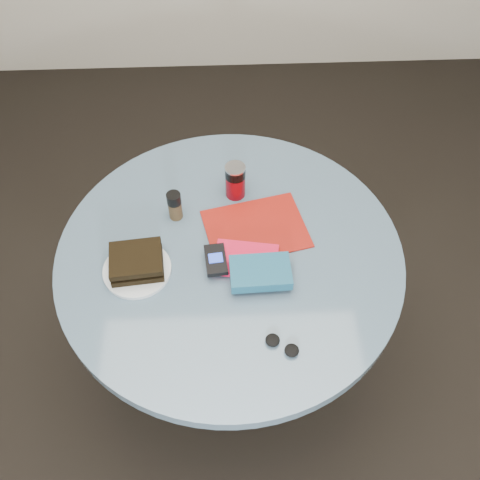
{
  "coord_description": "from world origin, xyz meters",
  "views": [
    {
      "loc": [
        -0.01,
        -0.91,
        1.99
      ],
      "look_at": [
        0.03,
        0.0,
        0.8
      ],
      "focal_mm": 40.0,
      "sensor_mm": 36.0,
      "label": 1
    }
  ],
  "objects_px": {
    "plate": "(137,270)",
    "table": "(230,282)",
    "sandwich": "(137,262)",
    "soda_can": "(235,181)",
    "pepper_grinder": "(175,205)",
    "red_book": "(246,260)",
    "mp3_player": "(216,260)",
    "novel": "(260,272)",
    "headphones": "(282,345)",
    "magazine": "(256,229)"
  },
  "relations": [
    {
      "from": "plate",
      "to": "pepper_grinder",
      "type": "height_order",
      "value": "pepper_grinder"
    },
    {
      "from": "table",
      "to": "sandwich",
      "type": "bearing_deg",
      "value": -168.18
    },
    {
      "from": "novel",
      "to": "mp3_player",
      "type": "xyz_separation_m",
      "value": [
        -0.12,
        0.05,
        -0.01
      ]
    },
    {
      "from": "mp3_player",
      "to": "headphones",
      "type": "distance_m",
      "value": 0.31
    },
    {
      "from": "sandwich",
      "to": "headphones",
      "type": "xyz_separation_m",
      "value": [
        0.38,
        -0.25,
        -0.03
      ]
    },
    {
      "from": "pepper_grinder",
      "to": "novel",
      "type": "height_order",
      "value": "pepper_grinder"
    },
    {
      "from": "plate",
      "to": "mp3_player",
      "type": "xyz_separation_m",
      "value": [
        0.22,
        0.01,
        0.02
      ]
    },
    {
      "from": "red_book",
      "to": "headphones",
      "type": "bearing_deg",
      "value": -64.05
    },
    {
      "from": "red_book",
      "to": "novel",
      "type": "xyz_separation_m",
      "value": [
        0.04,
        -0.06,
        0.02
      ]
    },
    {
      "from": "novel",
      "to": "plate",
      "type": "bearing_deg",
      "value": 170.69
    },
    {
      "from": "soda_can",
      "to": "headphones",
      "type": "bearing_deg",
      "value": -79.46
    },
    {
      "from": "sandwich",
      "to": "pepper_grinder",
      "type": "relative_size",
      "value": 1.59
    },
    {
      "from": "sandwich",
      "to": "headphones",
      "type": "relative_size",
      "value": 1.58
    },
    {
      "from": "pepper_grinder",
      "to": "magazine",
      "type": "distance_m",
      "value": 0.25
    },
    {
      "from": "soda_can",
      "to": "magazine",
      "type": "bearing_deg",
      "value": -69.14
    },
    {
      "from": "sandwich",
      "to": "novel",
      "type": "xyz_separation_m",
      "value": [
        0.34,
        -0.05,
        -0.0
      ]
    },
    {
      "from": "plate",
      "to": "headphones",
      "type": "xyz_separation_m",
      "value": [
        0.38,
        -0.25,
        0.0
      ]
    },
    {
      "from": "soda_can",
      "to": "novel",
      "type": "distance_m",
      "value": 0.33
    },
    {
      "from": "plate",
      "to": "mp3_player",
      "type": "distance_m",
      "value": 0.22
    },
    {
      "from": "table",
      "to": "sandwich",
      "type": "height_order",
      "value": "sandwich"
    },
    {
      "from": "sandwich",
      "to": "mp3_player",
      "type": "distance_m",
      "value": 0.22
    },
    {
      "from": "plate",
      "to": "magazine",
      "type": "height_order",
      "value": "plate"
    },
    {
      "from": "sandwich",
      "to": "mp3_player",
      "type": "relative_size",
      "value": 1.45
    },
    {
      "from": "mp3_player",
      "to": "headphones",
      "type": "xyz_separation_m",
      "value": [
        0.16,
        -0.26,
        -0.02
      ]
    },
    {
      "from": "plate",
      "to": "pepper_grinder",
      "type": "xyz_separation_m",
      "value": [
        0.1,
        0.2,
        0.04
      ]
    },
    {
      "from": "pepper_grinder",
      "to": "table",
      "type": "bearing_deg",
      "value": -41.0
    },
    {
      "from": "plate",
      "to": "magazine",
      "type": "distance_m",
      "value": 0.37
    },
    {
      "from": "sandwich",
      "to": "headphones",
      "type": "height_order",
      "value": "sandwich"
    },
    {
      "from": "soda_can",
      "to": "table",
      "type": "bearing_deg",
      "value": -96.45
    },
    {
      "from": "novel",
      "to": "headphones",
      "type": "distance_m",
      "value": 0.21
    },
    {
      "from": "pepper_grinder",
      "to": "red_book",
      "type": "xyz_separation_m",
      "value": [
        0.2,
        -0.18,
        -0.04
      ]
    },
    {
      "from": "plate",
      "to": "sandwich",
      "type": "xyz_separation_m",
      "value": [
        0.0,
        0.01,
        0.03
      ]
    },
    {
      "from": "plate",
      "to": "sandwich",
      "type": "distance_m",
      "value": 0.03
    },
    {
      "from": "red_book",
      "to": "mp3_player",
      "type": "xyz_separation_m",
      "value": [
        -0.08,
        -0.01,
        0.02
      ]
    },
    {
      "from": "pepper_grinder",
      "to": "red_book",
      "type": "relative_size",
      "value": 0.55
    },
    {
      "from": "table",
      "to": "magazine",
      "type": "relative_size",
      "value": 3.43
    },
    {
      "from": "magazine",
      "to": "headphones",
      "type": "distance_m",
      "value": 0.39
    },
    {
      "from": "plate",
      "to": "table",
      "type": "bearing_deg",
      "value": 12.8
    },
    {
      "from": "sandwich",
      "to": "soda_can",
      "type": "height_order",
      "value": "soda_can"
    },
    {
      "from": "soda_can",
      "to": "novel",
      "type": "height_order",
      "value": "soda_can"
    },
    {
      "from": "plate",
      "to": "novel",
      "type": "distance_m",
      "value": 0.35
    },
    {
      "from": "pepper_grinder",
      "to": "headphones",
      "type": "distance_m",
      "value": 0.53
    },
    {
      "from": "table",
      "to": "magazine",
      "type": "distance_m",
      "value": 0.2
    },
    {
      "from": "table",
      "to": "soda_can",
      "type": "xyz_separation_m",
      "value": [
        0.02,
        0.22,
        0.22
      ]
    },
    {
      "from": "table",
      "to": "mp3_player",
      "type": "bearing_deg",
      "value": -128.53
    },
    {
      "from": "plate",
      "to": "mp3_player",
      "type": "relative_size",
      "value": 1.79
    },
    {
      "from": "pepper_grinder",
      "to": "headphones",
      "type": "relative_size",
      "value": 0.99
    },
    {
      "from": "sandwich",
      "to": "red_book",
      "type": "distance_m",
      "value": 0.3
    },
    {
      "from": "magazine",
      "to": "red_book",
      "type": "relative_size",
      "value": 1.64
    },
    {
      "from": "table",
      "to": "headphones",
      "type": "bearing_deg",
      "value": -68.19
    }
  ]
}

